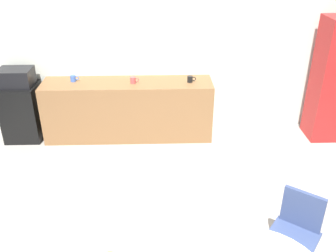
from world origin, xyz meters
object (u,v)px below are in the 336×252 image
Objects in this scene: mini_fridge at (23,112)px; mug_white at (190,79)px; mug_green at (73,78)px; locker_cabinet at (335,80)px; chair_navy at (297,225)px; mug_red at (133,80)px; microwave at (16,77)px.

mini_fridge is 2.62m from mug_white.
mug_green is at bearing 177.04° from mug_white.
locker_cabinet is at bearing -1.21° from mini_fridge.
chair_navy is at bearing -38.98° from mini_fridge.
mug_red is (1.72, -0.04, 0.51)m from mini_fridge.
mini_fridge is at bearing 141.02° from chair_navy.
mug_white is (2.57, -0.02, -0.05)m from microwave.
locker_cabinet reaches higher than microwave.
mug_red is at bearing -6.66° from mug_green.
mug_red is (0.90, -0.11, 0.00)m from mug_green.
chair_navy is at bearing -74.04° from mug_white.
locker_cabinet is at bearing -2.43° from mug_green.
microwave is 4.32m from chair_navy.
locker_cabinet is (4.74, -0.10, 0.50)m from mini_fridge.
microwave is 3.72× the size of mug_red.
locker_cabinet is 2.25× the size of chair_navy.
locker_cabinet is 2.98m from chair_navy.
chair_navy is 3.76m from mug_green.
mug_white is 0.85m from mug_red.
mug_red reaches higher than chair_navy.
mini_fridge reaches higher than chair_navy.
locker_cabinet reaches higher than mini_fridge.
microwave is 0.83m from mug_green.
chair_navy is (3.34, -2.70, -0.47)m from microwave.
mini_fridge is 4.77m from locker_cabinet.
mug_green is at bearing 177.57° from locker_cabinet.
mug_red is at bearing 178.85° from locker_cabinet.
mini_fridge is 0.46× the size of locker_cabinet.
microwave is at bearing -175.42° from mug_green.
mug_white is (2.57, -0.02, 0.51)m from mini_fridge.
mini_fridge is at bearing -175.42° from mug_green.
locker_cabinet is (4.74, -0.10, -0.06)m from microwave.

